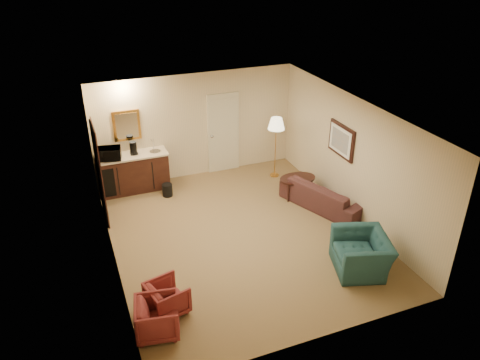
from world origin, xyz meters
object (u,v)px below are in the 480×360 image
at_px(sofa, 325,191).
at_px(microwave, 109,152).
at_px(coffee_maker, 133,148).
at_px(wetbar_cabinet, 134,172).
at_px(rose_chair_far, 167,296).
at_px(teal_armchair, 362,248).
at_px(coffee_table, 297,187).
at_px(floor_lamp, 275,147).
at_px(waste_bin, 167,190).
at_px(rose_chair_near, 157,316).

distance_m(sofa, microwave, 4.92).
bearing_deg(coffee_maker, wetbar_cabinet, 170.40).
bearing_deg(wetbar_cabinet, rose_chair_far, -93.31).
bearing_deg(rose_chair_far, wetbar_cabinet, -17.13).
relative_size(wetbar_cabinet, rose_chair_far, 2.72).
relative_size(teal_armchair, coffee_table, 1.22).
distance_m(rose_chair_far, microwave, 4.33).
xyz_separation_m(floor_lamp, waste_bin, (-2.78, -0.03, -0.63)).
bearing_deg(coffee_table, rose_chair_far, -144.90).
xyz_separation_m(sofa, rose_chair_near, (-4.30, -2.37, -0.07)).
distance_m(teal_armchair, rose_chair_near, 3.78).
relative_size(sofa, waste_bin, 6.76).
bearing_deg(wetbar_cabinet, coffee_maker, 10.25).
xyz_separation_m(sofa, coffee_maker, (-3.74, 2.36, 0.68)).
height_order(waste_bin, microwave, microwave).
relative_size(floor_lamp, microwave, 3.04).
bearing_deg(coffee_table, sofa, -61.06).
bearing_deg(wetbar_cabinet, teal_armchair, -54.13).
relative_size(rose_chair_near, microwave, 1.27).
bearing_deg(coffee_maker, rose_chair_far, -113.92).
bearing_deg(coffee_maker, microwave, 168.84).
bearing_deg(rose_chair_far, waste_bin, -27.34).
xyz_separation_m(teal_armchair, coffee_maker, (-3.22, 4.54, 0.62)).
xyz_separation_m(rose_chair_far, floor_lamp, (3.68, 3.77, 0.48)).
distance_m(floor_lamp, coffee_maker, 3.43).
relative_size(teal_armchair, floor_lamp, 0.67).
bearing_deg(floor_lamp, teal_armchair, -92.25).
xyz_separation_m(rose_chair_near, rose_chair_far, (0.25, 0.40, -0.02)).
xyz_separation_m(teal_armchair, coffee_table, (0.18, 2.81, -0.21)).
bearing_deg(rose_chair_near, wetbar_cabinet, 4.28).
relative_size(sofa, microwave, 3.93).
xyz_separation_m(waste_bin, coffee_maker, (-0.59, 0.59, 0.92)).
relative_size(rose_chair_near, coffee_table, 0.76).
bearing_deg(wetbar_cabinet, microwave, -171.49).
xyz_separation_m(microwave, coffee_maker, (0.56, 0.09, -0.02)).
distance_m(teal_armchair, rose_chair_far, 3.53).
height_order(teal_armchair, rose_chair_far, teal_armchair).
bearing_deg(waste_bin, coffee_table, -22.23).
distance_m(wetbar_cabinet, teal_armchair, 5.59).
height_order(sofa, waste_bin, sofa).
xyz_separation_m(waste_bin, microwave, (-1.15, 0.50, 0.94)).
bearing_deg(sofa, coffee_maker, 35.89).
distance_m(rose_chair_near, microwave, 4.71).
xyz_separation_m(rose_chair_near, coffee_maker, (0.56, 4.73, 0.75)).
distance_m(wetbar_cabinet, coffee_table, 3.86).
height_order(coffee_table, floor_lamp, floor_lamp).
height_order(floor_lamp, microwave, floor_lamp).
bearing_deg(wetbar_cabinet, floor_lamp, -9.09).
relative_size(teal_armchair, microwave, 2.05).
relative_size(waste_bin, microwave, 0.58).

